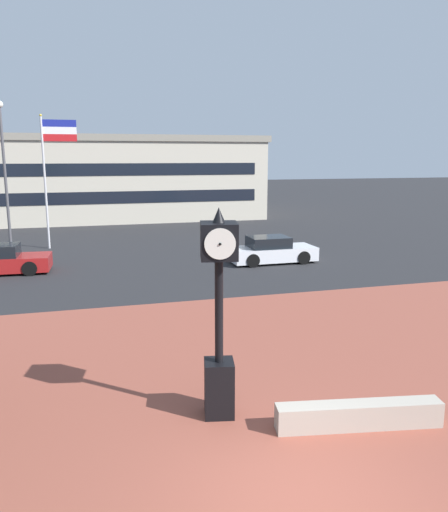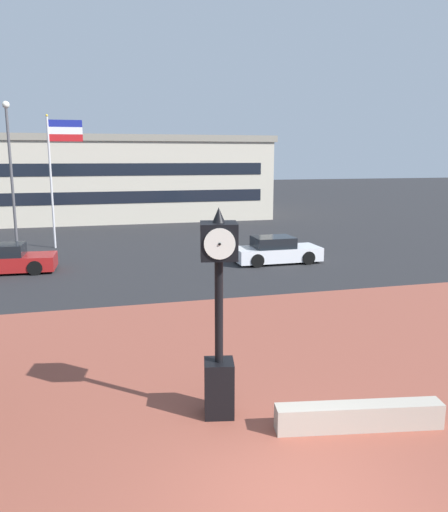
{
  "view_description": "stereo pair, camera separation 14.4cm",
  "coord_description": "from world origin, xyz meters",
  "px_view_note": "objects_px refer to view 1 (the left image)",
  "views": [
    {
      "loc": [
        -2.97,
        -6.25,
        5.1
      ],
      "look_at": [
        -0.43,
        2.84,
        3.23
      ],
      "focal_mm": 35.44,
      "sensor_mm": 36.0,
      "label": 1
    },
    {
      "loc": [
        -2.83,
        -6.29,
        5.1
      ],
      "look_at": [
        -0.43,
        2.84,
        3.23
      ],
      "focal_mm": 35.44,
      "sensor_mm": 36.0,
      "label": 2
    }
  ],
  "objects_px": {
    "civic_building": "(121,176)",
    "car_street_mid": "(271,251)",
    "street_clock": "(219,317)",
    "flagpole_primary": "(50,166)",
    "street_lamp_post": "(4,165)",
    "car_street_near": "(0,261)"
  },
  "relations": [
    {
      "from": "flagpole_primary",
      "to": "car_street_mid",
      "type": "bearing_deg",
      "value": -33.82
    },
    {
      "from": "flagpole_primary",
      "to": "car_street_near",
      "type": "bearing_deg",
      "value": -108.63
    },
    {
      "from": "car_street_mid",
      "to": "flagpole_primary",
      "type": "bearing_deg",
      "value": -124.2
    },
    {
      "from": "flagpole_primary",
      "to": "street_lamp_post",
      "type": "distance_m",
      "value": 2.8
    },
    {
      "from": "car_street_near",
      "to": "flagpole_primary",
      "type": "bearing_deg",
      "value": 164.51
    },
    {
      "from": "civic_building",
      "to": "street_clock",
      "type": "bearing_deg",
      "value": -91.41
    },
    {
      "from": "car_street_near",
      "to": "street_lamp_post",
      "type": "relative_size",
      "value": 0.54
    },
    {
      "from": "street_clock",
      "to": "street_lamp_post",
      "type": "relative_size",
      "value": 0.54
    },
    {
      "from": "car_street_mid",
      "to": "street_lamp_post",
      "type": "distance_m",
      "value": 14.03
    },
    {
      "from": "car_street_mid",
      "to": "flagpole_primary",
      "type": "height_order",
      "value": "flagpole_primary"
    },
    {
      "from": "flagpole_primary",
      "to": "civic_building",
      "type": "distance_m",
      "value": 16.92
    },
    {
      "from": "car_street_near",
      "to": "car_street_mid",
      "type": "xyz_separation_m",
      "value": [
        12.38,
        -1.03,
        0.0
      ]
    },
    {
      "from": "street_clock",
      "to": "flagpole_primary",
      "type": "relative_size",
      "value": 0.57
    },
    {
      "from": "street_clock",
      "to": "car_street_mid",
      "type": "distance_m",
      "value": 15.09
    },
    {
      "from": "street_clock",
      "to": "street_lamp_post",
      "type": "height_order",
      "value": "street_lamp_post"
    },
    {
      "from": "civic_building",
      "to": "car_street_mid",
      "type": "bearing_deg",
      "value": -76.84
    },
    {
      "from": "car_street_near",
      "to": "civic_building",
      "type": "xyz_separation_m",
      "value": [
        6.99,
        22.05,
        2.79
      ]
    },
    {
      "from": "flagpole_primary",
      "to": "street_lamp_post",
      "type": "bearing_deg",
      "value": -136.97
    },
    {
      "from": "car_street_mid",
      "to": "street_clock",
      "type": "bearing_deg",
      "value": -25.17
    },
    {
      "from": "car_street_mid",
      "to": "civic_building",
      "type": "distance_m",
      "value": 23.87
    },
    {
      "from": "car_street_mid",
      "to": "civic_building",
      "type": "xyz_separation_m",
      "value": [
        -5.4,
        23.08,
        2.79
      ]
    },
    {
      "from": "car_street_near",
      "to": "car_street_mid",
      "type": "relative_size",
      "value": 1.01
    }
  ]
}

